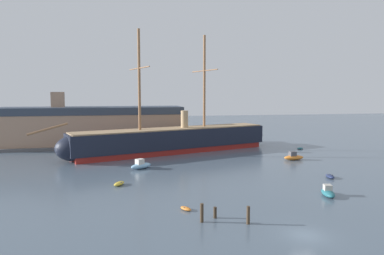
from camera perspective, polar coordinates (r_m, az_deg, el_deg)
The scene contains 14 objects.
ground_plane at distance 40.12m, azimuth 18.09°, elevation -16.47°, with size 400.00×400.00×0.00m, color #4C5B6B.
tall_ship at distance 88.72m, azimuth -3.01°, elevation -2.01°, with size 60.64×24.50×30.13m.
dinghy_foreground_left at distance 45.69m, azimuth -1.03°, elevation -13.14°, with size 1.62×1.98×0.43m.
motorboat_foreground_right at distance 55.21m, azimuth 21.39°, elevation -9.84°, with size 2.64×4.18×1.63m.
dinghy_mid_left at distance 58.52m, azimuth -11.86°, elevation -8.99°, with size 2.26×2.75×0.60m.
dinghy_mid_right at distance 66.75m, azimuth 21.68°, elevation -7.44°, with size 1.67×2.86×0.64m.
motorboat_alongside_bow at distance 70.42m, azimuth -8.38°, elevation -6.13°, with size 5.02×4.27×1.98m.
motorboat_alongside_stern at distance 81.99m, azimuth 16.32°, elevation -4.65°, with size 4.69×2.04×1.95m.
dinghy_far_right at distance 98.33m, azimuth 17.31°, elevation -3.28°, with size 2.16×1.37×0.47m.
motorboat_distant_centre at distance 100.17m, azimuth 0.57°, elevation -2.66°, with size 1.77×4.09×1.71m.
mooring_piling_nearest at distance 42.99m, azimuth 3.80°, elevation -13.73°, with size 0.40×0.40×1.35m, color #382B1E.
mooring_piling_left_pair at distance 41.40m, azimuth 9.20°, elevation -14.01°, with size 0.40×0.40×2.10m, color #423323.
mooring_piling_right_pair at distance 41.48m, azimuth 1.62°, elevation -13.82°, with size 0.40×0.40×2.21m, color #423323.
dockside_warehouse_left at distance 103.08m, azimuth -15.93°, elevation 0.13°, with size 54.52×15.03×15.41m.
Camera 1 is at (-18.86, -32.15, 14.83)m, focal length 32.53 mm.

